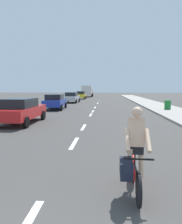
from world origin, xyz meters
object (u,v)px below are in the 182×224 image
at_px(parked_car_blue, 55,101).
at_px(trash_bin_far, 168,105).
at_px(parked_car_red, 20,110).
at_px(parked_car_silver, 72,97).
at_px(parked_car_yellow, 81,95).
at_px(delivery_truck, 87,91).
at_px(cyclist, 134,155).

distance_m(parked_car_blue, trash_bin_far, 11.30).
height_order(parked_car_red, parked_car_blue, same).
bearing_deg(trash_bin_far, parked_car_silver, 137.10).
bearing_deg(parked_car_silver, parked_car_yellow, 90.78).
xyz_separation_m(parked_car_silver, delivery_truck, (0.43, 20.89, 0.67)).
height_order(cyclist, parked_car_yellow, cyclist).
relative_size(parked_car_red, parked_car_blue, 1.05).
bearing_deg(trash_bin_far, parked_car_blue, 177.30).
bearing_deg(parked_car_blue, trash_bin_far, -5.59).
relative_size(parked_car_yellow, delivery_truck, 0.62).
bearing_deg(parked_car_silver, trash_bin_far, -41.42).
distance_m(delivery_truck, trash_bin_far, 33.09).
bearing_deg(trash_bin_far, parked_car_yellow, 117.88).
bearing_deg(parked_car_red, parked_car_blue, 89.82).
distance_m(parked_car_red, parked_car_silver, 18.47).
bearing_deg(delivery_truck, trash_bin_far, -71.49).
height_order(parked_car_blue, trash_bin_far, parked_car_blue).
relative_size(cyclist, parked_car_blue, 0.42).
height_order(parked_car_red, parked_car_silver, same).
xyz_separation_m(cyclist, delivery_truck, (-5.37, 47.58, 0.67)).
distance_m(parked_car_blue, delivery_truck, 30.76).
bearing_deg(delivery_truck, parked_car_blue, -91.45).
relative_size(cyclist, trash_bin_far, 2.07).
bearing_deg(cyclist, parked_car_red, -52.43).
bearing_deg(cyclist, parked_car_silver, -76.00).
height_order(parked_car_silver, trash_bin_far, parked_car_silver).
distance_m(parked_car_silver, trash_bin_far, 15.26).
height_order(parked_car_silver, delivery_truck, delivery_truck).
xyz_separation_m(parked_car_silver, parked_car_yellow, (0.13, 10.49, -0.00)).
bearing_deg(parked_car_red, cyclist, -54.14).
xyz_separation_m(parked_car_silver, trash_bin_far, (11.18, -10.39, -0.26)).
bearing_deg(parked_car_yellow, parked_car_blue, -89.88).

